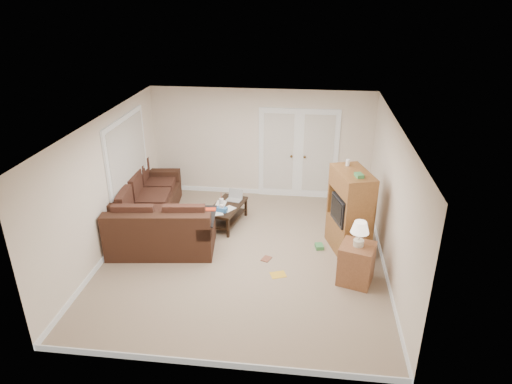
# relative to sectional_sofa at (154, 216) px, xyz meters

# --- Properties ---
(floor) EXTENTS (5.50, 5.50, 0.00)m
(floor) POSITION_rel_sectional_sofa_xyz_m (1.91, -0.65, -0.35)
(floor) COLOR tan
(floor) RESTS_ON ground
(ceiling) EXTENTS (5.00, 5.50, 0.02)m
(ceiling) POSITION_rel_sectional_sofa_xyz_m (1.91, -0.65, 2.15)
(ceiling) COLOR white
(ceiling) RESTS_ON wall_back
(wall_left) EXTENTS (0.02, 5.50, 2.50)m
(wall_left) POSITION_rel_sectional_sofa_xyz_m (-0.59, -0.65, 0.90)
(wall_left) COLOR white
(wall_left) RESTS_ON floor
(wall_right) EXTENTS (0.02, 5.50, 2.50)m
(wall_right) POSITION_rel_sectional_sofa_xyz_m (4.41, -0.65, 0.90)
(wall_right) COLOR white
(wall_right) RESTS_ON floor
(wall_back) EXTENTS (5.00, 0.02, 2.50)m
(wall_back) POSITION_rel_sectional_sofa_xyz_m (1.91, 2.10, 0.90)
(wall_back) COLOR white
(wall_back) RESTS_ON floor
(wall_front) EXTENTS (5.00, 0.02, 2.50)m
(wall_front) POSITION_rel_sectional_sofa_xyz_m (1.91, -3.40, 0.90)
(wall_front) COLOR white
(wall_front) RESTS_ON floor
(baseboards) EXTENTS (5.00, 5.50, 0.10)m
(baseboards) POSITION_rel_sectional_sofa_xyz_m (1.91, -0.65, -0.30)
(baseboards) COLOR silver
(baseboards) RESTS_ON floor
(french_doors) EXTENTS (1.80, 0.05, 2.13)m
(french_doors) POSITION_rel_sectional_sofa_xyz_m (2.76, 2.07, 0.68)
(french_doors) COLOR silver
(french_doors) RESTS_ON floor
(window_left) EXTENTS (0.05, 1.92, 1.42)m
(window_left) POSITION_rel_sectional_sofa_xyz_m (-0.55, 0.35, 1.20)
(window_left) COLOR silver
(window_left) RESTS_ON wall_left
(sectional_sofa) EXTENTS (2.29, 3.02, 0.91)m
(sectional_sofa) POSITION_rel_sectional_sofa_xyz_m (0.00, 0.00, 0.00)
(sectional_sofa) COLOR #3A2116
(sectional_sofa) RESTS_ON floor
(coffee_table) EXTENTS (0.76, 1.16, 0.73)m
(coffee_table) POSITION_rel_sectional_sofa_xyz_m (1.39, 0.50, -0.12)
(coffee_table) COLOR black
(coffee_table) RESTS_ON floor
(tv_armoire) EXTENTS (0.80, 1.10, 1.69)m
(tv_armoire) POSITION_rel_sectional_sofa_xyz_m (3.78, -0.22, 0.44)
(tv_armoire) COLOR brown
(tv_armoire) RESTS_ON floor
(side_cabinet) EXTENTS (0.66, 0.66, 1.12)m
(side_cabinet) POSITION_rel_sectional_sofa_xyz_m (3.86, -1.25, 0.05)
(side_cabinet) COLOR brown
(side_cabinet) RESTS_ON floor
(space_heater) EXTENTS (0.14, 0.12, 0.30)m
(space_heater) POSITION_rel_sectional_sofa_xyz_m (3.66, 1.80, -0.21)
(space_heater) COLOR white
(space_heater) RESTS_ON floor
(floor_magazine) EXTENTS (0.32, 0.28, 0.01)m
(floor_magazine) POSITION_rel_sectional_sofa_xyz_m (2.57, -1.22, -0.35)
(floor_magazine) COLOR gold
(floor_magazine) RESTS_ON floor
(floor_greenbox) EXTENTS (0.18, 0.21, 0.08)m
(floor_greenbox) POSITION_rel_sectional_sofa_xyz_m (3.28, -0.25, -0.32)
(floor_greenbox) COLOR #42914D
(floor_greenbox) RESTS_ON floor
(floor_book) EXTENTS (0.21, 0.24, 0.02)m
(floor_book) POSITION_rel_sectional_sofa_xyz_m (2.25, -0.73, -0.35)
(floor_book) COLOR brown
(floor_book) RESTS_ON floor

